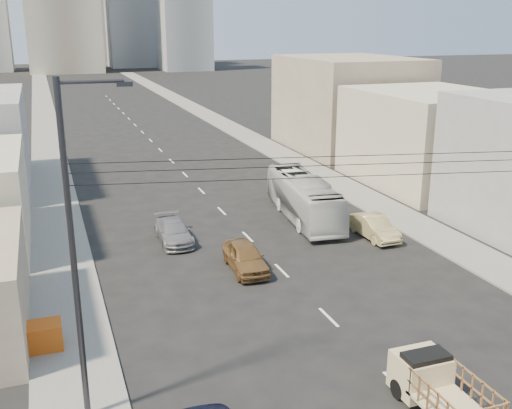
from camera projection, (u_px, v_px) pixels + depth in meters
sidewalk_left at (45, 127)px, 80.73m from camera, size 3.50×180.00×0.12m
sidewalk_right at (213, 118)px, 88.30m from camera, size 3.50×180.00×0.12m
lane_dashes at (155, 145)px, 69.21m from camera, size 0.15×104.00×0.01m
flatbed_pickup at (439, 386)px, 21.38m from camera, size 1.95×4.41×1.90m
city_bus at (304, 198)px, 42.75m from camera, size 3.84×11.35×3.10m
sedan_brown at (245, 257)px, 33.94m from camera, size 2.05×4.68×1.57m
sedan_tan at (374, 227)px, 39.11m from camera, size 1.61×4.49×1.47m
sedan_grey at (174, 232)px, 38.38m from camera, size 2.04×4.84×1.39m
streetlamp_left at (76, 249)px, 19.53m from camera, size 2.36×0.25×12.00m
overhead_wires at (424, 163)px, 20.21m from camera, size 23.01×5.02×0.72m
crate_stack at (40, 336)px, 25.55m from camera, size 1.80×1.20×1.14m
bldg_right_mid at (430, 138)px, 51.82m from camera, size 11.00×14.00×8.00m
bldg_right_far at (348, 103)px, 66.10m from camera, size 12.00×16.00×10.00m
midrise_ne at (132, 2)px, 188.12m from camera, size 16.00×16.00×40.00m
midrise_east at (184, 21)px, 175.72m from camera, size 14.00×14.00×28.00m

